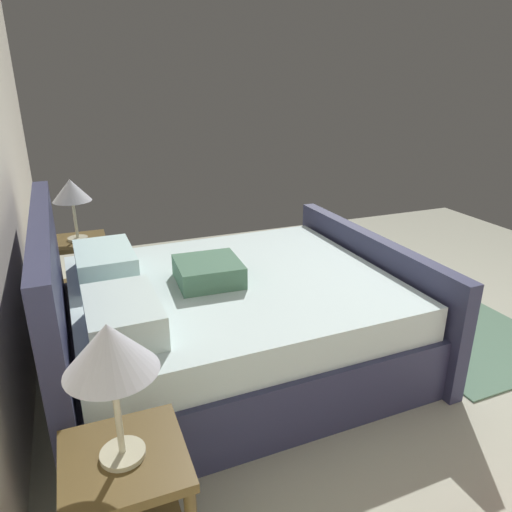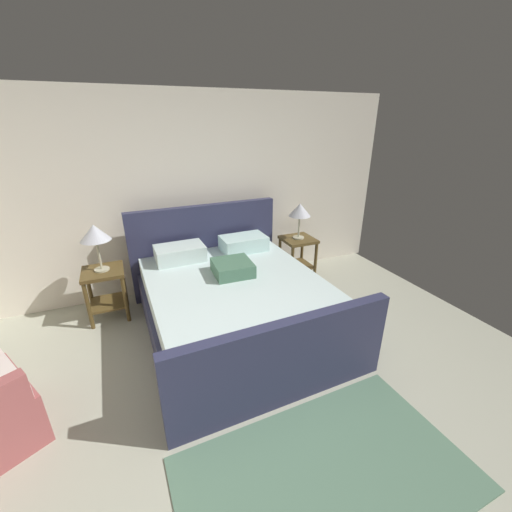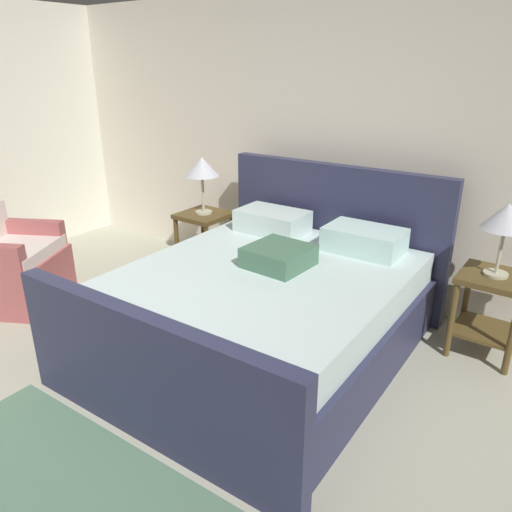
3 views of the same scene
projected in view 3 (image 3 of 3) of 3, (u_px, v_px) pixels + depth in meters
ground_plane at (50, 464)px, 2.56m from camera, size 5.94×5.58×0.02m
wall_back at (324, 147)px, 4.24m from camera, size 6.06×0.12×2.50m
bed at (266, 305)px, 3.44m from camera, size 1.96×2.30×1.17m
nightstand_right at (490, 301)px, 3.38m from camera, size 0.44×0.44×0.60m
table_lamp_right at (507, 219)px, 3.16m from camera, size 0.30×0.30×0.50m
nightstand_left at (205, 233)px, 4.72m from camera, size 0.44×0.44×0.60m
table_lamp_left at (202, 168)px, 4.49m from camera, size 0.31×0.31×0.53m
armchair at (6, 264)px, 4.14m from camera, size 0.98×0.98×0.90m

